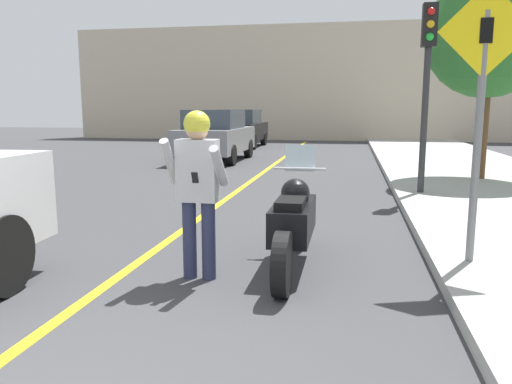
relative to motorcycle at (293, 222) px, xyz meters
The scene contains 9 objects.
road_center_line 3.38m from the motorcycle, 121.26° to the left, with size 0.12×36.00×0.01m.
building_backdrop 23.03m from the motorcycle, 92.84° to the left, with size 28.00×1.20×6.21m.
motorcycle is the anchor object (origin of this frame).
person_biker 1.18m from the motorcycle, 148.38° to the right, with size 0.59×0.47×1.70m.
crossing_sign 2.26m from the motorcycle, ahead, with size 0.91×0.08×2.77m.
traffic_light 5.36m from the motorcycle, 67.13° to the left, with size 0.26×0.30×3.45m.
street_tree 8.22m from the motorcycle, 62.95° to the left, with size 2.77×2.77×4.58m.
parked_car_grey 11.43m from the motorcycle, 109.46° to the left, with size 1.88×4.20×1.68m.
parked_car_black 17.46m from the motorcycle, 104.33° to the left, with size 1.88×4.20×1.68m.
Camera 1 is at (1.71, -2.10, 1.71)m, focal length 35.00 mm.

